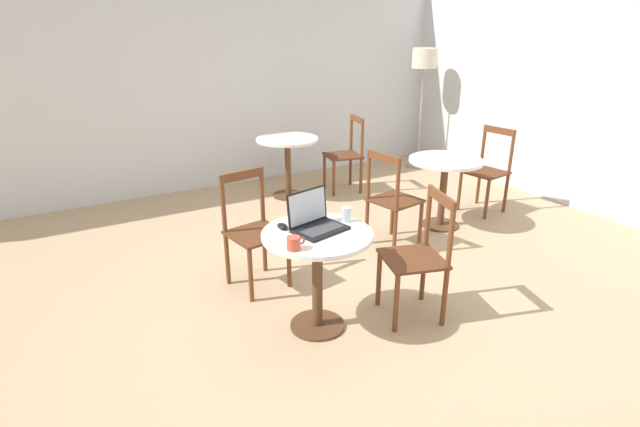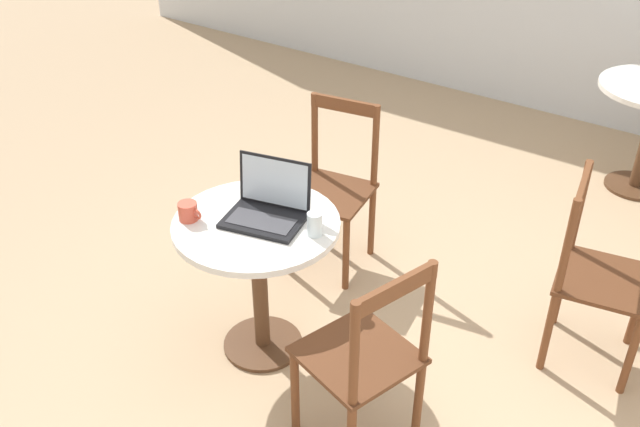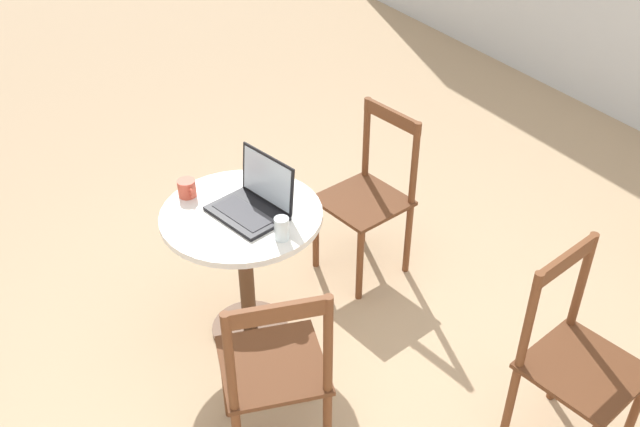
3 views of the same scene
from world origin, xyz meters
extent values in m
plane|color=tan|center=(0.00, 0.00, 0.00)|extent=(16.00, 16.00, 0.00)
cylinder|color=#51331E|center=(-0.49, -0.19, 0.01)|extent=(0.38, 0.38, 0.02)
cylinder|color=#51331E|center=(-0.49, -0.19, 0.35)|extent=(0.07, 0.07, 0.66)
cylinder|color=silver|center=(-0.49, -0.19, 0.70)|extent=(0.73, 0.73, 0.03)
cylinder|color=#51331E|center=(0.56, 2.39, 0.01)|extent=(0.38, 0.38, 0.02)
cylinder|color=brown|center=(-0.05, -0.51, 0.22)|extent=(0.04, 0.04, 0.44)
cylinder|color=brown|center=(0.05, -0.17, 0.22)|extent=(0.04, 0.04, 0.44)
cylinder|color=brown|center=(0.38, -0.27, 0.22)|extent=(0.04, 0.04, 0.44)
cube|color=#562F1A|center=(0.17, -0.39, 0.45)|extent=(0.50, 0.50, 0.02)
cylinder|color=brown|center=(0.28, -0.61, 0.69)|extent=(0.04, 0.04, 0.46)
cylinder|color=brown|center=(0.38, -0.27, 0.69)|extent=(0.04, 0.04, 0.46)
cube|color=brown|center=(0.33, -0.44, 0.88)|extent=(0.13, 0.37, 0.07)
cylinder|color=brown|center=(-0.41, 0.40, 0.22)|extent=(0.04, 0.04, 0.44)
cylinder|color=brown|center=(-0.75, 0.34, 0.22)|extent=(0.04, 0.04, 0.44)
cylinder|color=brown|center=(-0.46, 0.75, 0.22)|extent=(0.04, 0.04, 0.44)
cylinder|color=brown|center=(-0.81, 0.69, 0.22)|extent=(0.04, 0.04, 0.44)
cube|color=#562F1A|center=(-0.61, 0.55, 0.45)|extent=(0.46, 0.46, 0.02)
cylinder|color=brown|center=(-0.46, 0.75, 0.69)|extent=(0.04, 0.04, 0.46)
cylinder|color=brown|center=(-0.81, 0.69, 0.69)|extent=(0.04, 0.04, 0.46)
cube|color=brown|center=(-0.64, 0.72, 0.88)|extent=(0.38, 0.09, 0.07)
cylinder|color=brown|center=(0.94, 0.84, 0.22)|extent=(0.04, 0.04, 0.44)
cylinder|color=brown|center=(1.01, 0.50, 0.22)|extent=(0.04, 0.04, 0.44)
cylinder|color=brown|center=(0.60, 0.78, 0.22)|extent=(0.04, 0.04, 0.44)
cylinder|color=brown|center=(0.66, 0.43, 0.22)|extent=(0.04, 0.04, 0.44)
cube|color=#562F1A|center=(0.80, 0.64, 0.45)|extent=(0.47, 0.47, 0.02)
cylinder|color=brown|center=(0.60, 0.78, 0.69)|extent=(0.04, 0.04, 0.46)
cylinder|color=brown|center=(0.66, 0.43, 0.69)|extent=(0.04, 0.04, 0.46)
cube|color=brown|center=(0.63, 0.61, 0.88)|extent=(0.09, 0.38, 0.07)
cube|color=black|center=(-0.45, -0.18, 0.72)|extent=(0.38, 0.30, 0.02)
cube|color=#38383D|center=(-0.45, -0.20, 0.73)|extent=(0.31, 0.19, 0.00)
cube|color=black|center=(-0.48, -0.06, 0.85)|extent=(0.33, 0.11, 0.23)
cube|color=silver|center=(-0.48, -0.06, 0.85)|extent=(0.30, 0.09, 0.21)
ellipsoid|color=black|center=(-0.65, -0.02, 0.73)|extent=(0.06, 0.10, 0.03)
cylinder|color=#C64C38|center=(-0.73, -0.35, 0.75)|extent=(0.08, 0.08, 0.08)
torus|color=#C64C38|center=(-0.68, -0.35, 0.76)|extent=(0.05, 0.01, 0.05)
cylinder|color=silver|center=(-0.22, -0.13, 0.76)|extent=(0.06, 0.06, 0.10)
camera|label=1|loc=(-1.93, -2.77, 1.99)|focal=28.00mm
camera|label=2|loc=(1.21, -2.12, 2.39)|focal=40.00mm
camera|label=3|loc=(1.92, -1.22, 2.52)|focal=40.00mm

